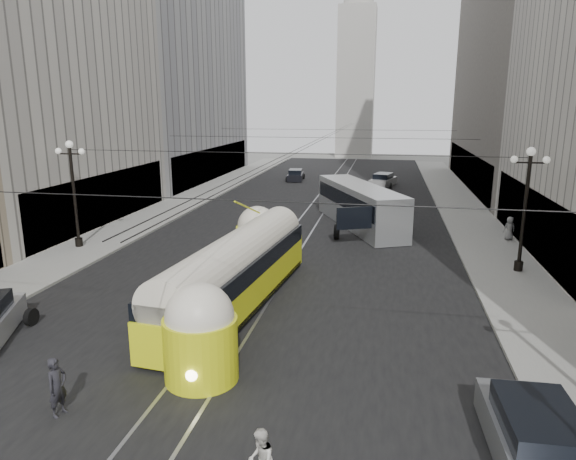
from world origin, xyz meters
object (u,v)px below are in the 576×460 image
at_px(pedestrian_crossing_a, 57,387).
at_px(pedestrian_sidewalk_right, 509,228).
at_px(sedan_grey, 538,441).
at_px(streetcar, 237,271).
at_px(city_bus, 360,204).

distance_m(pedestrian_crossing_a, pedestrian_sidewalk_right, 27.84).
distance_m(sedan_grey, pedestrian_crossing_a, 12.62).
bearing_deg(streetcar, pedestrian_sidewalk_right, 44.10).
distance_m(streetcar, pedestrian_crossing_a, 9.21).
relative_size(sedan_grey, pedestrian_crossing_a, 2.80).
xyz_separation_m(pedestrian_crossing_a, pedestrian_sidewalk_right, (16.60, 22.35, 0.03)).
xyz_separation_m(city_bus, pedestrian_sidewalk_right, (9.63, -2.62, -0.74)).
xyz_separation_m(streetcar, sedan_grey, (10.00, -8.53, -0.90)).
bearing_deg(sedan_grey, streetcar, 139.54).
height_order(sedan_grey, pedestrian_crossing_a, pedestrian_crossing_a).
bearing_deg(pedestrian_crossing_a, streetcar, -5.48).
bearing_deg(pedestrian_crossing_a, pedestrian_sidewalk_right, -25.52).
bearing_deg(streetcar, pedestrian_crossing_a, -106.56).
height_order(city_bus, sedan_grey, city_bus).
xyz_separation_m(streetcar, city_bus, (4.35, 16.17, 0.05)).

